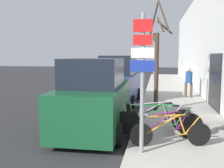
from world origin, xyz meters
TOP-DOWN VIEW (x-y plane):
  - ground_plane at (0.00, 11.20)m, footprint 80.00×80.00m
  - sidewalk_curb at (2.60, 14.00)m, footprint 3.20×32.00m
  - building_facade at (4.35, 13.92)m, footprint 0.23×32.00m
  - signpost at (1.39, 4.29)m, footprint 0.58×0.12m
  - bicycle_0 at (2.09, 4.84)m, footprint 2.10×0.58m
  - bicycle_1 at (1.99, 5.16)m, footprint 1.82×1.27m
  - bicycle_2 at (1.84, 5.62)m, footprint 2.46×0.44m
  - bicycle_3 at (1.65, 5.92)m, footprint 2.45×0.88m
  - bicycle_4 at (1.72, 6.31)m, footprint 2.26×0.69m
  - parked_car_0 at (-0.29, 6.32)m, footprint 2.19×4.50m
  - parked_car_1 at (-0.23, 11.25)m, footprint 2.11×4.23m
  - pedestrian_near at (3.49, 12.85)m, footprint 0.44×0.37m
  - street_tree at (1.72, 9.06)m, footprint 0.99×1.51m
  - traffic_light at (1.40, 21.92)m, footprint 0.20×0.30m

SIDE VIEW (x-z plane):
  - ground_plane at x=0.00m, z-range 0.00..0.00m
  - sidewalk_curb at x=2.60m, z-range 0.00..0.15m
  - bicycle_1 at x=1.99m, z-range 0.10..0.93m
  - bicycle_0 at x=2.09m, z-range 0.09..0.94m
  - bicycle_4 at x=1.72m, z-range 0.09..0.96m
  - bicycle_3 at x=1.65m, z-range 0.08..1.04m
  - bicycle_2 at x=1.84m, z-range 0.08..1.04m
  - parked_car_0 at x=-0.29m, z-range -0.11..2.29m
  - parked_car_1 at x=-0.23m, z-range -0.13..2.36m
  - pedestrian_near at x=3.49m, z-range 0.28..1.96m
  - signpost at x=1.39m, z-range 0.36..3.69m
  - street_tree at x=1.72m, z-range -0.13..4.52m
  - traffic_light at x=1.40m, z-range 0.78..5.28m
  - building_facade at x=4.35m, z-range -0.02..6.48m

